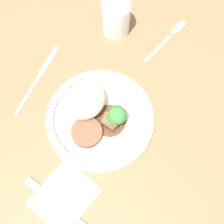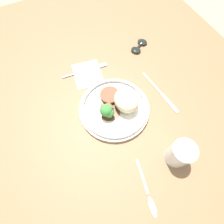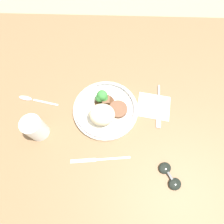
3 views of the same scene
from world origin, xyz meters
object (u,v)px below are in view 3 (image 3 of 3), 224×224
at_px(sunglasses, 169,176).
at_px(juice_glass, 35,128).
at_px(fork, 158,110).
at_px(spoon, 30,99).
at_px(knife, 97,160).
at_px(plate, 105,109).

bearing_deg(sunglasses, juice_glass, -46.43).
bearing_deg(fork, spoon, -88.63).
xyz_separation_m(fork, knife, (0.22, 0.19, -0.00)).
height_order(plate, fork, plate).
bearing_deg(plate, sunglasses, 134.44).
bearing_deg(fork, plate, -81.45).
xyz_separation_m(fork, spoon, (0.51, -0.03, -0.00)).
distance_m(plate, fork, 0.21).
height_order(juice_glass, sunglasses, juice_glass).
height_order(knife, sunglasses, sunglasses).
relative_size(plate, sunglasses, 2.44).
xyz_separation_m(juice_glass, fork, (-0.44, -0.10, -0.04)).
xyz_separation_m(juice_glass, sunglasses, (-0.46, 0.14, -0.04)).
relative_size(spoon, sunglasses, 1.62).
relative_size(plate, fork, 1.31).
xyz_separation_m(plate, fork, (-0.21, -0.01, -0.02)).
height_order(fork, sunglasses, sunglasses).
distance_m(plate, knife, 0.18).
bearing_deg(knife, plate, -101.28).
relative_size(plate, spoon, 1.50).
bearing_deg(sunglasses, fork, -115.72).
height_order(juice_glass, spoon, juice_glass).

